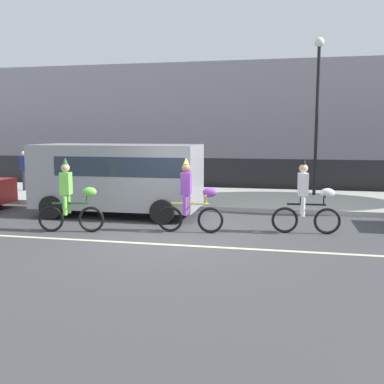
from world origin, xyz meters
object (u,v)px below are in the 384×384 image
street_lamp_post (318,93)px  parade_cyclist_purple (191,200)px  parade_cyclist_lime (71,200)px  parked_van_grey (120,174)px  parade_cyclist_zebra (307,201)px  pedestrian_onlooker (24,170)px

street_lamp_post → parade_cyclist_purple: bearing=-117.1°
parade_cyclist_lime → parked_van_grey: (0.39, 2.44, 0.44)m
parade_cyclist_lime → parade_cyclist_zebra: size_ratio=1.00×
parade_cyclist_purple → street_lamp_post: 8.13m
parade_cyclist_lime → parade_cyclist_purple: same height
parade_cyclist_lime → parked_van_grey: size_ratio=0.38×
pedestrian_onlooker → parade_cyclist_zebra: bearing=-24.6°
parade_cyclist_purple → street_lamp_post: size_ratio=0.33×
parade_cyclist_zebra → parked_van_grey: size_ratio=0.38×
parade_cyclist_zebra → street_lamp_post: street_lamp_post is taller
parade_cyclist_purple → parade_cyclist_zebra: same height
parade_cyclist_zebra → pedestrian_onlooker: parade_cyclist_zebra is taller
parade_cyclist_purple → parade_cyclist_zebra: 2.94m
parked_van_grey → street_lamp_post: bearing=38.6°
parade_cyclist_lime → street_lamp_post: bearing=48.5°
parked_van_grey → pedestrian_onlooker: (-5.61, 3.73, -0.27)m
parade_cyclist_lime → pedestrian_onlooker: (-5.22, 6.17, 0.17)m
parked_van_grey → pedestrian_onlooker: 6.74m
parade_cyclist_lime → pedestrian_onlooker: parade_cyclist_lime is taller
parade_cyclist_purple → parade_cyclist_lime: bearing=-169.0°
parade_cyclist_purple → pedestrian_onlooker: 9.95m
parade_cyclist_zebra → pedestrian_onlooker: (-11.12, 5.10, 0.17)m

